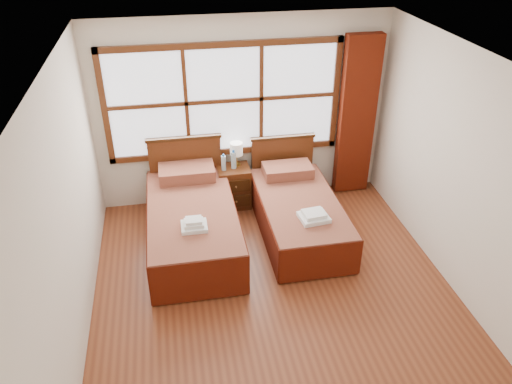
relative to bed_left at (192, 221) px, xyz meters
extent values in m
plane|color=brown|center=(0.82, -1.20, -0.32)|extent=(4.50, 4.50, 0.00)
plane|color=white|center=(0.82, -1.20, 2.28)|extent=(4.50, 4.50, 0.00)
plane|color=silver|center=(0.82, 1.05, 0.98)|extent=(4.00, 0.00, 4.00)
plane|color=silver|center=(-1.18, -1.20, 0.98)|extent=(0.00, 4.50, 4.50)
plane|color=silver|center=(2.82, -1.20, 0.98)|extent=(0.00, 4.50, 4.50)
cube|color=white|center=(0.57, 1.02, 1.18)|extent=(3.00, 0.02, 1.40)
cube|color=#532812|center=(0.57, 1.00, 0.44)|extent=(3.16, 0.06, 0.08)
cube|color=#532812|center=(0.57, 1.00, 1.92)|extent=(3.16, 0.06, 0.08)
cube|color=#532812|center=(-0.97, 1.00, 1.18)|extent=(0.08, 0.06, 1.56)
cube|color=#532812|center=(2.11, 1.00, 1.18)|extent=(0.08, 0.06, 1.56)
cube|color=#532812|center=(0.07, 1.00, 1.18)|extent=(0.05, 0.05, 1.40)
cube|color=#532812|center=(1.07, 1.00, 1.18)|extent=(0.05, 0.05, 1.40)
cube|color=#532812|center=(0.57, 1.00, 1.18)|extent=(3.00, 0.05, 0.05)
cube|color=#5E1909|center=(2.42, 0.91, 0.85)|extent=(0.50, 0.16, 2.30)
cube|color=#391E0B|center=(0.00, -0.07, -0.17)|extent=(0.94, 1.89, 0.31)
cube|color=#5C0D0D|center=(0.00, -0.07, 0.11)|extent=(1.06, 2.09, 0.26)
cube|color=#561709|center=(-0.53, -0.07, -0.04)|extent=(0.03, 2.09, 0.52)
cube|color=#561709|center=(0.53, -0.07, -0.04)|extent=(0.03, 2.09, 0.52)
cube|color=#561709|center=(0.00, -1.11, -0.04)|extent=(1.06, 0.03, 0.52)
cube|color=#5C0D0D|center=(0.00, 0.69, 0.32)|extent=(0.74, 0.43, 0.16)
cube|color=#532812|center=(0.00, 0.94, 0.19)|extent=(0.98, 0.06, 1.03)
cube|color=#391E0B|center=(0.00, 0.94, 0.71)|extent=(1.03, 0.08, 0.04)
cube|color=#391E0B|center=(1.37, -0.07, -0.18)|extent=(0.85, 1.70, 0.28)
cube|color=#5C0D0D|center=(1.37, -0.07, 0.07)|extent=(0.95, 1.89, 0.23)
cube|color=#561709|center=(0.90, -0.07, -0.07)|extent=(0.03, 1.89, 0.47)
cube|color=#561709|center=(1.85, -0.07, -0.07)|extent=(0.03, 1.89, 0.47)
cube|color=#561709|center=(1.37, -1.01, -0.07)|extent=(0.95, 0.03, 0.47)
cube|color=#5C0D0D|center=(1.37, 0.62, 0.26)|extent=(0.67, 0.39, 0.15)
cube|color=#532812|center=(1.37, 0.94, 0.14)|extent=(0.89, 0.06, 0.93)
cube|color=#391E0B|center=(1.37, 0.94, 0.61)|extent=(0.93, 0.08, 0.04)
cube|color=#532812|center=(0.65, 0.80, -0.03)|extent=(0.45, 0.40, 0.59)
cube|color=#391E0B|center=(0.65, 0.59, -0.14)|extent=(0.39, 0.02, 0.18)
cube|color=#391E0B|center=(0.65, 0.59, 0.09)|extent=(0.39, 0.02, 0.18)
sphere|color=#A77638|center=(0.65, 0.58, -0.14)|extent=(0.03, 0.03, 0.03)
sphere|color=#A77638|center=(0.65, 0.58, 0.09)|extent=(0.03, 0.03, 0.03)
cube|color=white|center=(0.00, -0.51, 0.27)|extent=(0.30, 0.26, 0.05)
cube|color=white|center=(0.00, -0.51, 0.31)|extent=(0.22, 0.20, 0.04)
cube|color=white|center=(0.00, -0.51, 0.35)|extent=(0.19, 0.16, 0.04)
cube|color=white|center=(1.43, -0.50, 0.21)|extent=(0.37, 0.33, 0.05)
cube|color=white|center=(1.43, -0.50, 0.26)|extent=(0.28, 0.25, 0.05)
cylinder|color=gold|center=(0.70, 0.88, 0.28)|extent=(0.11, 0.11, 0.02)
cylinder|color=gold|center=(0.70, 0.88, 0.36)|extent=(0.02, 0.02, 0.15)
cylinder|color=white|center=(0.70, 0.88, 0.53)|extent=(0.18, 0.18, 0.18)
cylinder|color=#A7C9D7|center=(0.51, 0.77, 0.38)|extent=(0.06, 0.06, 0.21)
cylinder|color=blue|center=(0.51, 0.77, 0.50)|extent=(0.03, 0.03, 0.03)
cylinder|color=#A7C9D7|center=(0.65, 0.80, 0.39)|extent=(0.07, 0.07, 0.24)
cylinder|color=blue|center=(0.65, 0.80, 0.53)|extent=(0.04, 0.04, 0.03)
camera|label=1|loc=(-0.16, -5.25, 3.53)|focal=35.00mm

